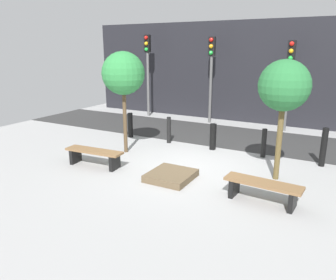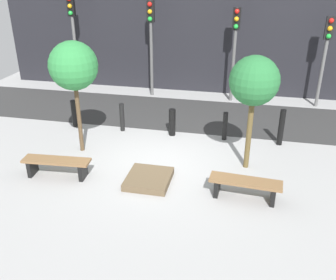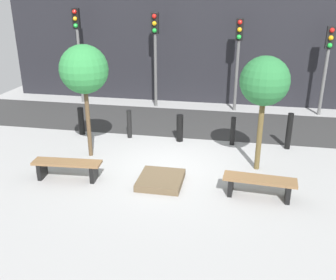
# 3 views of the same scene
# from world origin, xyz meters

# --- Properties ---
(ground_plane) EXTENTS (18.00, 18.00, 0.00)m
(ground_plane) POSITION_xyz_m (0.00, 0.00, 0.00)
(ground_plane) COLOR #9D9D9D
(road_strip) EXTENTS (18.00, 3.16, 0.01)m
(road_strip) POSITION_xyz_m (0.00, 3.75, 0.01)
(road_strip) COLOR #313131
(road_strip) RESTS_ON ground
(building_facade) EXTENTS (16.20, 0.50, 4.35)m
(building_facade) POSITION_xyz_m (0.00, 6.74, 2.17)
(building_facade) COLOR black
(building_facade) RESTS_ON ground
(bench_left) EXTENTS (1.72, 0.54, 0.47)m
(bench_left) POSITION_xyz_m (-2.32, -1.15, 0.34)
(bench_left) COLOR black
(bench_left) RESTS_ON ground
(bench_right) EXTENTS (1.65, 0.56, 0.46)m
(bench_right) POSITION_xyz_m (2.32, -1.15, 0.33)
(bench_right) COLOR black
(bench_right) RESTS_ON ground
(planter_bed) EXTENTS (1.06, 1.13, 0.17)m
(planter_bed) POSITION_xyz_m (0.00, -0.95, 0.09)
(planter_bed) COLOR brown
(planter_bed) RESTS_ON ground
(tree_behind_left_bench) EXTENTS (1.29, 1.29, 3.11)m
(tree_behind_left_bench) POSITION_xyz_m (-2.32, 0.34, 2.45)
(tree_behind_left_bench) COLOR #4F3D28
(tree_behind_left_bench) RESTS_ON ground
(tree_behind_right_bench) EXTENTS (1.21, 1.21, 2.95)m
(tree_behind_right_bench) POSITION_xyz_m (2.32, 0.34, 2.32)
(tree_behind_right_bench) COLOR brown
(tree_behind_right_bench) RESTS_ON ground
(bollard_far_left) EXTENTS (0.19, 0.19, 0.90)m
(bollard_far_left) POSITION_xyz_m (-3.26, 1.92, 0.45)
(bollard_far_left) COLOR black
(bollard_far_left) RESTS_ON ground
(bollard_left) EXTENTS (0.15, 0.15, 0.91)m
(bollard_left) POSITION_xyz_m (-1.63, 1.92, 0.46)
(bollard_left) COLOR black
(bollard_left) RESTS_ON ground
(bollard_center) EXTENTS (0.21, 0.21, 0.85)m
(bollard_center) POSITION_xyz_m (0.00, 1.92, 0.43)
(bollard_center) COLOR black
(bollard_center) RESTS_ON ground
(bollard_right) EXTENTS (0.15, 0.15, 0.88)m
(bollard_right) POSITION_xyz_m (1.63, 1.92, 0.44)
(bollard_right) COLOR black
(bollard_right) RESTS_ON ground
(bollard_far_right) EXTENTS (0.17, 0.17, 1.10)m
(bollard_far_right) POSITION_xyz_m (3.26, 1.92, 0.55)
(bollard_far_right) COLOR black
(bollard_far_right) RESTS_ON ground
(traffic_light_west) EXTENTS (0.28, 0.27, 3.79)m
(traffic_light_west) POSITION_xyz_m (-4.78, 5.62, 2.61)
(traffic_light_west) COLOR #5C5C5C
(traffic_light_west) RESTS_ON ground
(traffic_light_mid_west) EXTENTS (0.28, 0.27, 3.65)m
(traffic_light_mid_west) POSITION_xyz_m (-1.59, 5.62, 2.52)
(traffic_light_mid_west) COLOR #555555
(traffic_light_mid_west) RESTS_ON ground
(traffic_light_mid_east) EXTENTS (0.28, 0.27, 3.48)m
(traffic_light_mid_east) POSITION_xyz_m (1.59, 5.62, 2.41)
(traffic_light_mid_east) COLOR #555555
(traffic_light_mid_east) RESTS_ON ground
(traffic_light_east) EXTENTS (0.28, 0.27, 3.25)m
(traffic_light_east) POSITION_xyz_m (4.78, 5.62, 2.26)
(traffic_light_east) COLOR #5F5F5F
(traffic_light_east) RESTS_ON ground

